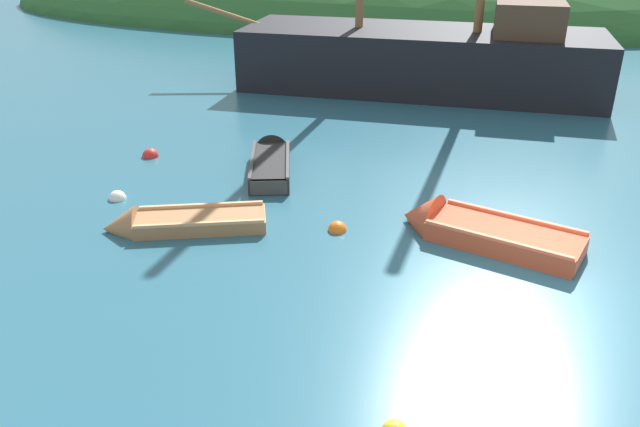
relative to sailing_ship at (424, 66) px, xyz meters
name	(u,v)px	position (x,y,z in m)	size (l,w,h in m)	color
ground_plane	(528,293)	(2.79, -13.28, -0.86)	(120.00, 120.00, 0.00)	#285B70
shore_hill	(389,11)	(-3.48, 18.95, -0.86)	(51.07, 20.91, 8.22)	#2D602D
sailing_ship	(424,66)	(0.00, 0.00, 0.00)	(15.27, 4.44, 13.92)	black
rowboat_outer_left	(271,162)	(-3.19, -8.58, -0.72)	(1.74, 3.43, 0.90)	black
rowboat_far	(475,232)	(1.87, -11.41, -0.73)	(3.79, 2.36, 1.17)	#C64C2D
rowboat_center	(174,225)	(-4.17, -12.31, -0.78)	(3.43, 1.95, 0.92)	#9E7047
buoy_red	(151,156)	(-6.55, -8.51, -0.86)	(0.44, 0.44, 0.44)	red
buoy_orange	(337,230)	(-0.87, -11.66, -0.86)	(0.39, 0.39, 0.39)	orange
buoy_white	(118,199)	(-6.06, -11.20, -0.86)	(0.39, 0.39, 0.39)	white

